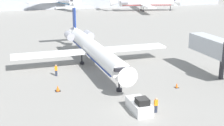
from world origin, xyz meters
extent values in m
plane|color=gray|center=(0.00, 0.00, 0.00)|extent=(600.00, 600.00, 0.00)
cylinder|color=white|center=(-0.40, 19.71, 3.01)|extent=(3.36, 27.24, 2.66)
cone|color=white|center=(-0.03, 5.06, 3.01)|extent=(2.71, 2.19, 2.66)
cube|color=black|center=(-0.05, 5.91, 3.48)|extent=(2.28, 0.76, 0.44)
cone|color=white|center=(-0.79, 34.76, 3.01)|extent=(2.47, 2.98, 2.39)
cube|color=navy|center=(-0.40, 19.71, 2.15)|extent=(3.02, 24.51, 0.20)
cube|color=white|center=(7.05, 21.26, 2.41)|extent=(12.39, 3.43, 0.36)
cube|color=white|center=(-7.92, 20.88, 2.41)|extent=(12.39, 3.43, 0.36)
cylinder|color=#ADADB7|center=(1.31, 31.17, 3.34)|extent=(1.60, 3.52, 1.51)
cylinder|color=#ADADB7|center=(-2.71, 31.07, 3.34)|extent=(1.60, 3.52, 1.51)
cube|color=navy|center=(-0.81, 35.34, 6.47)|extent=(0.30, 2.21, 4.26)
cube|color=white|center=(-0.81, 35.34, 8.60)|extent=(7.71, 2.00, 0.20)
cylinder|color=black|center=(-0.08, 7.13, 0.84)|extent=(0.24, 0.24, 1.68)
cylinder|color=black|center=(-0.08, 7.13, 0.20)|extent=(0.80, 0.80, 0.40)
cylinder|color=black|center=(-2.18, 21.62, 0.84)|extent=(0.24, 0.24, 1.68)
cylinder|color=black|center=(-2.18, 21.62, 0.20)|extent=(0.80, 0.80, 0.40)
cylinder|color=black|center=(1.27, 21.71, 0.84)|extent=(0.24, 0.24, 1.68)
cylinder|color=black|center=(1.27, 21.71, 0.20)|extent=(0.80, 0.80, 0.40)
cube|color=silver|center=(0.08, 0.33, 0.64)|extent=(1.91, 4.14, 1.27)
cube|color=black|center=(0.08, -0.58, 1.62)|extent=(1.34, 1.49, 0.70)
cube|color=black|center=(0.08, 2.32, 0.45)|extent=(1.72, 0.30, 0.76)
cube|color=#232838|center=(1.79, -0.53, 0.43)|extent=(0.32, 0.20, 0.87)
cube|color=orange|center=(1.79, -0.53, 1.21)|extent=(0.40, 0.24, 0.69)
sphere|color=tan|center=(1.79, -0.53, 1.68)|extent=(0.25, 0.25, 0.25)
cube|color=#232838|center=(-7.37, 16.27, 0.45)|extent=(0.32, 0.20, 0.89)
cube|color=orange|center=(-7.37, 16.27, 1.25)|extent=(0.40, 0.24, 0.71)
sphere|color=tan|center=(-7.37, 16.27, 1.73)|extent=(0.26, 0.26, 0.26)
cube|color=black|center=(-8.04, 9.59, 0.02)|extent=(0.72, 0.72, 0.04)
cone|color=orange|center=(-8.04, 9.59, 0.43)|extent=(0.51, 0.51, 0.78)
cube|color=black|center=(8.04, 6.00, 0.02)|extent=(0.52, 0.52, 0.04)
cone|color=orange|center=(8.04, 6.00, 0.38)|extent=(0.37, 0.37, 0.68)
cylinder|color=white|center=(7.50, 111.47, 4.34)|extent=(10.82, 22.36, 3.93)
cone|color=white|center=(11.55, 99.42, 4.34)|extent=(4.72, 4.23, 3.93)
cube|color=black|center=(11.15, 100.61, 5.03)|extent=(3.39, 1.73, 0.44)
cube|color=#0C5999|center=(7.50, 111.47, 3.07)|extent=(9.74, 20.12, 0.20)
cube|color=white|center=(15.30, 115.26, 3.46)|extent=(13.62, 7.27, 0.36)
cube|color=white|center=(-1.02, 109.78, 3.46)|extent=(13.62, 7.27, 0.36)
cylinder|color=black|center=(10.73, 101.86, 1.19)|extent=(0.24, 0.24, 2.38)
cylinder|color=black|center=(10.73, 101.86, 0.20)|extent=(0.80, 0.80, 0.40)
cylinder|color=black|center=(4.53, 112.28, 1.19)|extent=(0.24, 0.24, 2.38)
cylinder|color=black|center=(4.53, 112.28, 0.20)|extent=(0.80, 0.80, 0.40)
cylinder|color=black|center=(9.37, 113.90, 1.19)|extent=(0.24, 0.24, 2.38)
cylinder|color=black|center=(9.37, 113.90, 0.20)|extent=(0.80, 0.80, 0.40)
cylinder|color=white|center=(41.36, 94.61, 3.71)|extent=(23.64, 7.98, 3.50)
cone|color=white|center=(54.21, 92.07, 3.71)|extent=(3.43, 3.98, 3.50)
cube|color=black|center=(53.11, 92.29, 4.32)|extent=(1.26, 3.05, 0.44)
cone|color=white|center=(27.99, 97.26, 3.71)|extent=(4.39, 3.84, 3.15)
cube|color=maroon|center=(41.36, 94.61, 2.57)|extent=(21.28, 7.18, 0.20)
cube|color=white|center=(42.00, 103.87, 2.92)|extent=(6.03, 15.25, 0.36)
cube|color=white|center=(38.42, 85.81, 2.92)|extent=(6.03, 15.25, 0.36)
cylinder|color=#ADADB7|center=(32.23, 99.12, 4.14)|extent=(3.33, 2.54, 2.00)
cylinder|color=#ADADB7|center=(31.20, 93.92, 4.14)|extent=(3.33, 2.54, 2.00)
cylinder|color=black|center=(51.86, 92.53, 0.98)|extent=(0.24, 0.24, 1.96)
cylinder|color=black|center=(51.86, 92.53, 0.20)|extent=(0.80, 0.80, 0.40)
cylinder|color=black|center=(39.18, 92.72, 0.98)|extent=(0.24, 0.24, 1.96)
cylinder|color=black|center=(39.18, 92.72, 0.20)|extent=(0.80, 0.80, 0.40)
cylinder|color=black|center=(40.06, 97.19, 0.98)|extent=(0.24, 0.24, 1.96)
cylinder|color=black|center=(40.06, 97.19, 0.20)|extent=(0.80, 0.80, 0.40)
cylinder|color=#2D2D33|center=(16.34, 7.52, 1.60)|extent=(0.70, 0.70, 3.20)
cube|color=#B2B7BC|center=(16.34, 10.39, 4.50)|extent=(2.60, 9.57, 2.60)
camera|label=1|loc=(-12.72, -30.47, 15.33)|focal=50.00mm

